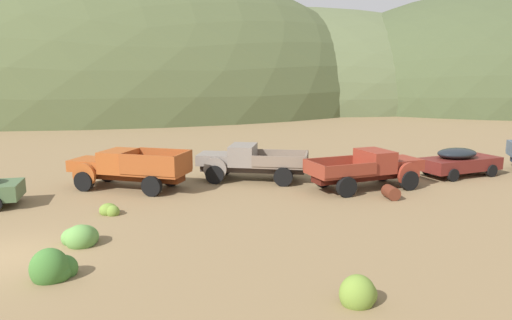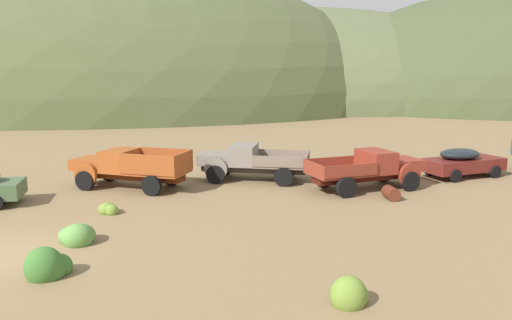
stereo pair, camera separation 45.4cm
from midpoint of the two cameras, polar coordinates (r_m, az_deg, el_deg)
hill_center at (r=86.70m, az=-17.60°, el=6.32°), size 99.87×73.34×45.78m
hill_far_left at (r=89.19m, az=4.70°, el=6.88°), size 100.06×59.25×33.46m
hill_far_right at (r=92.50m, az=27.76°, el=5.84°), size 70.73×56.89×37.68m
truck_oxide_orange at (r=24.34m, az=-15.18°, el=-0.87°), size 6.19×3.85×1.91m
truck_primer_gray at (r=25.13m, az=-0.79°, el=-0.20°), size 6.05×3.39×1.89m
truck_rust_red at (r=24.07m, az=14.50°, el=-1.02°), size 6.11×3.74×1.89m
car_oxblood at (r=28.49m, az=24.17°, el=-0.20°), size 5.08×3.24×1.57m
oil_drum_tipped at (r=22.33m, az=16.45°, el=-3.83°), size 0.66×0.88×0.59m
bush_near_barrel at (r=28.54m, az=-12.78°, el=-0.73°), size 1.21×0.96×0.84m
bush_lone_scrub at (r=12.49m, az=12.21°, el=-15.53°), size 1.00×0.94×0.98m
bush_front_right at (r=17.18m, az=-19.93°, el=-8.61°), size 1.25×1.12×0.91m
bush_between_trucks at (r=14.77m, az=-22.83°, el=-11.81°), size 1.23×1.08×1.15m
bush_front_left at (r=20.25m, az=-16.62°, el=-5.74°), size 0.86×0.76×0.57m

